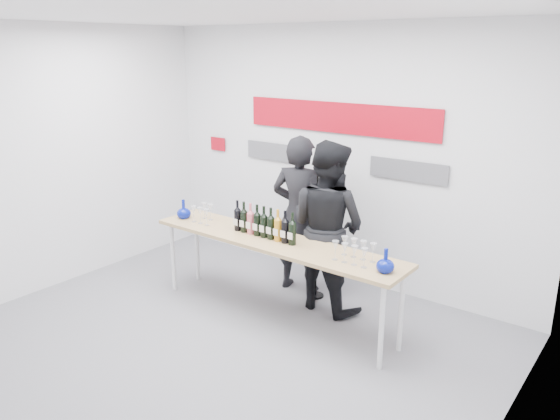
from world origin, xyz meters
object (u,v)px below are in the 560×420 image
at_px(presenter_right, 327,226).
at_px(tasting_table, 274,246).
at_px(presenter_left, 299,215).
at_px(mic_stand, 316,256).

bearing_deg(presenter_right, tasting_table, 68.88).
relative_size(presenter_left, mic_stand, 1.12).
xyz_separation_m(tasting_table, presenter_left, (-0.21, 0.74, 0.11)).
bearing_deg(presenter_left, presenter_right, 146.92).
height_order(tasting_table, presenter_left, presenter_left).
bearing_deg(presenter_right, mic_stand, -22.42).
relative_size(tasting_table, mic_stand, 1.77).
bearing_deg(presenter_right, presenter_left, -14.75).
distance_m(presenter_left, presenter_right, 0.53).
bearing_deg(mic_stand, presenter_right, -6.30).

